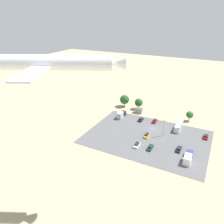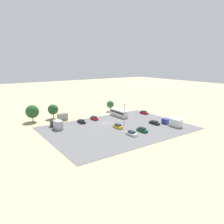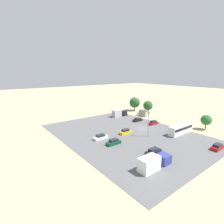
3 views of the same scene
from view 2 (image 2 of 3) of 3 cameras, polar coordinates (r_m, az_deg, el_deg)
ground_plane at (r=91.70m, az=-1.63°, el=-2.90°), size 400.00×400.00×0.00m
parking_lot_surface at (r=84.86m, az=1.61°, el=-4.21°), size 54.34×39.33×0.08m
shed_building at (r=98.25m, az=-12.80°, el=-1.27°), size 4.33×2.93×2.84m
bus at (r=102.36m, az=1.76°, el=-0.18°), size 2.51×10.78×3.10m
parked_car_0 at (r=76.99m, az=5.09°, el=-5.57°), size 1.79×4.66×1.50m
parked_car_1 at (r=96.92m, az=-4.68°, el=-1.61°), size 1.81×4.33×1.55m
parked_car_2 at (r=92.32m, az=-8.00°, el=-2.48°), size 1.85×4.32×1.45m
parked_car_3 at (r=91.42m, az=11.01°, el=-2.75°), size 1.73×4.74×1.44m
parked_car_4 at (r=81.08m, az=7.88°, el=-4.64°), size 1.71×4.44×1.61m
parked_car_5 at (r=108.25m, az=8.32°, el=-0.15°), size 1.91×4.36×1.50m
parked_car_6 at (r=84.69m, az=1.55°, el=-3.75°), size 1.74×4.50×1.59m
parked_truck_0 at (r=86.83m, az=-14.19°, el=-3.15°), size 2.50×7.50×3.29m
parked_truck_1 at (r=90.91m, az=15.59°, el=-2.56°), size 2.59×8.66×3.08m
tree_near_shed at (r=112.73m, az=-0.45°, el=2.01°), size 3.74×3.74×5.45m
tree_apron_mid at (r=101.60m, az=-15.15°, el=0.65°), size 4.67×4.67×6.50m
tree_apron_far at (r=98.81m, az=-20.11°, el=0.12°), size 5.60×5.60×7.24m
light_pole_lot_centre at (r=90.54m, az=3.26°, el=-0.21°), size 0.90×0.28×7.92m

